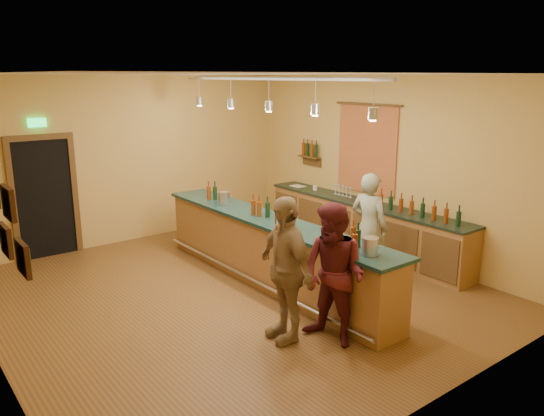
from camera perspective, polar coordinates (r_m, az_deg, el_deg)
floor at (r=8.10m, az=-4.04°, el=-9.08°), size 7.00×7.00×0.00m
ceiling at (r=7.46m, az=-4.47°, el=14.17°), size 6.50×7.00×0.02m
wall_back at (r=10.67m, az=-14.73°, el=5.08°), size 6.50×0.02×3.20m
wall_front at (r=5.17m, az=17.80°, el=-4.42°), size 6.50×0.02×3.20m
wall_right at (r=9.76m, az=11.91°, el=4.44°), size 0.02×7.00×3.20m
doorway at (r=10.20m, az=-23.29°, el=1.28°), size 1.15×0.09×2.48m
tapestry at (r=9.97m, az=10.15°, el=6.17°), size 0.03×1.40×1.60m
bottle_shelf at (r=11.01m, az=4.11°, el=6.11°), size 0.17×0.55×0.54m
back_counter at (r=9.91m, az=9.74°, el=-1.92°), size 0.60×4.55×1.27m
tasting_bar at (r=8.24m, az=-0.32°, el=-4.13°), size 0.73×5.10×1.38m
pendant_track at (r=7.84m, az=-0.34°, el=12.61°), size 0.11×4.60×0.50m
bartender at (r=8.48m, az=10.39°, el=-2.01°), size 0.54×0.70×1.73m
customer_a at (r=6.40m, az=6.65°, el=-7.18°), size 0.80×0.95×1.74m
customer_b at (r=6.45m, az=1.43°, el=-6.58°), size 0.59×1.11×1.81m
bar_stool at (r=9.78m, az=0.79°, el=-1.46°), size 0.34×0.34×0.71m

